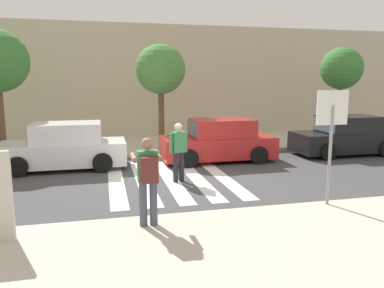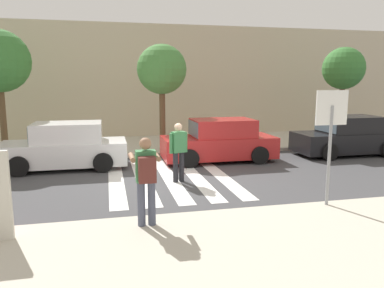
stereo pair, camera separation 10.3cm
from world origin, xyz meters
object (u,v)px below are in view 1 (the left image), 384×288
(pedestrian_crossing, at_px, (179,149))
(street_tree_east, at_px, (342,69))
(stop_sign, at_px, (332,122))
(street_tree_center, at_px, (161,70))
(parked_car_red, at_px, (219,141))
(photographer_with_backpack, at_px, (148,174))
(parked_car_white, at_px, (64,147))
(parked_car_black, at_px, (345,137))

(pedestrian_crossing, relative_size, street_tree_east, 0.40)
(stop_sign, bearing_deg, street_tree_east, 54.36)
(street_tree_center, bearing_deg, pedestrian_crossing, -92.79)
(pedestrian_crossing, bearing_deg, street_tree_center, 87.21)
(street_tree_center, height_order, street_tree_east, street_tree_east)
(parked_car_red, xyz_separation_m, street_tree_east, (6.64, 2.45, 2.73))
(photographer_with_backpack, height_order, parked_car_red, photographer_with_backpack)
(parked_car_white, bearing_deg, pedestrian_crossing, -36.88)
(photographer_with_backpack, relative_size, parked_car_white, 0.42)
(photographer_with_backpack, relative_size, parked_car_black, 0.42)
(parked_car_black, height_order, street_tree_east, street_tree_east)
(parked_car_red, distance_m, street_tree_east, 7.58)
(pedestrian_crossing, xyz_separation_m, street_tree_east, (8.66, 4.99, 2.48))
(photographer_with_backpack, height_order, parked_car_white, photographer_with_backpack)
(stop_sign, height_order, photographer_with_backpack, stop_sign)
(pedestrian_crossing, bearing_deg, parked_car_black, 19.14)
(stop_sign, relative_size, parked_car_white, 0.63)
(stop_sign, distance_m, street_tree_center, 8.38)
(pedestrian_crossing, distance_m, parked_car_white, 4.24)
(pedestrian_crossing, height_order, street_tree_center, street_tree_center)
(pedestrian_crossing, bearing_deg, street_tree_east, 29.95)
(parked_car_black, xyz_separation_m, street_tree_east, (1.33, 2.45, 2.73))
(street_tree_east, bearing_deg, parked_car_black, -118.53)
(parked_car_black, bearing_deg, street_tree_east, 61.47)
(stop_sign, distance_m, parked_car_red, 5.90)
(parked_car_white, bearing_deg, parked_car_red, 0.00)
(photographer_with_backpack, xyz_separation_m, pedestrian_crossing, (1.30, 3.53, -0.19))
(parked_car_black, bearing_deg, street_tree_center, 163.10)
(stop_sign, bearing_deg, parked_car_black, 51.65)
(street_tree_east, bearing_deg, parked_car_white, -168.53)
(parked_car_red, height_order, street_tree_center, street_tree_center)
(pedestrian_crossing, height_order, street_tree_east, street_tree_east)
(photographer_with_backpack, distance_m, parked_car_white, 6.44)
(photographer_with_backpack, relative_size, pedestrian_crossing, 1.00)
(parked_car_red, relative_size, parked_car_black, 1.00)
(pedestrian_crossing, relative_size, parked_car_black, 0.42)
(parked_car_white, bearing_deg, photographer_with_backpack, -71.00)
(parked_car_red, distance_m, street_tree_center, 3.84)
(parked_car_black, height_order, street_tree_center, street_tree_center)
(stop_sign, relative_size, street_tree_center, 0.61)
(photographer_with_backpack, relative_size, street_tree_center, 0.41)
(stop_sign, bearing_deg, parked_car_white, 137.44)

